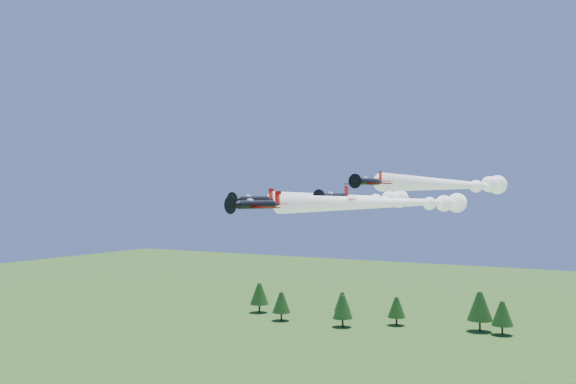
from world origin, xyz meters
The scene contains 5 objects.
plane_lead centered at (6.05, 20.95, 40.04)m, with size 19.00×57.19×3.70m.
plane_left centered at (-4.65, 28.65, 40.56)m, with size 15.22×47.49×3.70m.
plane_right centered at (14.22, 29.47, 43.04)m, with size 11.55×56.03×3.70m.
plane_slot centered at (0.41, 8.73, 41.03)m, with size 7.90×8.57×2.76m.
treeline centered at (2.37, 111.14, 6.54)m, with size 161.79×21.81×11.98m.
Camera 1 is at (42.47, -79.97, 41.20)m, focal length 40.00 mm.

